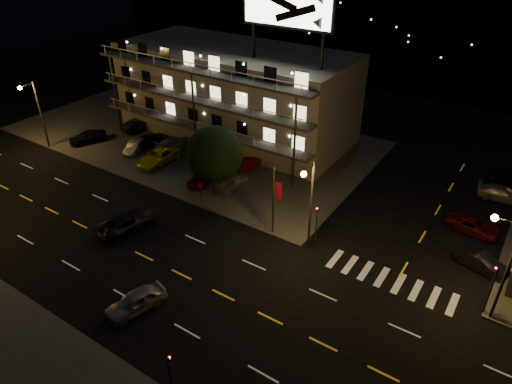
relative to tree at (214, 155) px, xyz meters
The scene contains 28 objects.
ground 11.95m from the tree, 74.46° to the right, with size 140.00×140.00×0.00m, color black.
curb_nw 15.00m from the tree, 139.93° to the left, with size 44.00×24.00×0.15m, color #3B3B38.
motel 14.91m from the tree, 117.89° to the left, with size 28.00×13.80×18.10m.
streetlight_nw 23.19m from the tree, behind, with size 0.44×1.92×8.00m.
streetlight_nc 11.84m from the tree, 13.70° to the right, with size 0.44×1.92×8.00m.
streetlight_ne 25.25m from the tree, ahead, with size 1.92×0.44×8.00m.
signal_nw 12.32m from the tree, 10.58° to the right, with size 0.20×0.27×4.60m.
signal_sw 22.73m from the tree, 58.07° to the right, with size 0.20×0.27×4.60m.
signal_ne 25.14m from the tree, ahead, with size 0.27×0.20×4.60m.
banner_north 8.45m from the tree, 16.14° to the right, with size 0.83×0.16×6.40m.
stop_sign 3.38m from the tree, 90.37° to the right, with size 0.91×0.11×2.61m.
tree is the anchor object (origin of this frame).
lot_car_0 20.33m from the tree, behind, with size 1.74×4.33×1.47m, color black.
lot_car_1 14.14m from the tree, behind, with size 1.35×3.88×1.28m, color gray.
lot_car_2 9.95m from the tree, 169.96° to the left, with size 2.45×5.31×1.48m, color yellow.
lot_car_3 4.43m from the tree, 156.51° to the left, with size 1.80×4.44×1.29m, color #540E0C.
lot_car_4 4.05m from the tree, 70.21° to the left, with size 1.46×3.63×1.24m, color gray.
lot_car_5 19.12m from the tree, 159.02° to the left, with size 1.48×4.25×1.40m, color black.
lot_car_6 14.46m from the tree, 160.64° to the left, with size 2.05×4.46×1.24m, color black.
lot_car_7 11.90m from the tree, 152.19° to the left, with size 1.95×4.80×1.39m, color gray.
lot_car_8 8.42m from the tree, 129.88° to the left, with size 1.53×3.79×1.29m, color black.
lot_car_9 6.90m from the tree, 91.28° to the left, with size 1.33×3.83×1.26m, color #540E0C.
side_car_0 24.26m from the tree, ahead, with size 1.40×4.01×1.32m, color black.
side_car_1 23.81m from the tree, 18.35° to the left, with size 2.08×4.50×1.25m, color #540E0C.
side_car_2 27.90m from the tree, 31.64° to the left, with size 1.84×4.53×1.31m, color gray.
side_car_3 30.18m from the tree, 38.33° to the left, with size 1.61×4.01×1.37m, color black.
road_car_east 16.28m from the tree, 72.53° to the right, with size 1.73×4.31×1.47m, color gray.
road_car_west 9.95m from the tree, 107.88° to the right, with size 2.45×5.30×1.47m, color black.
Camera 1 is at (21.37, -18.97, 23.56)m, focal length 32.00 mm.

